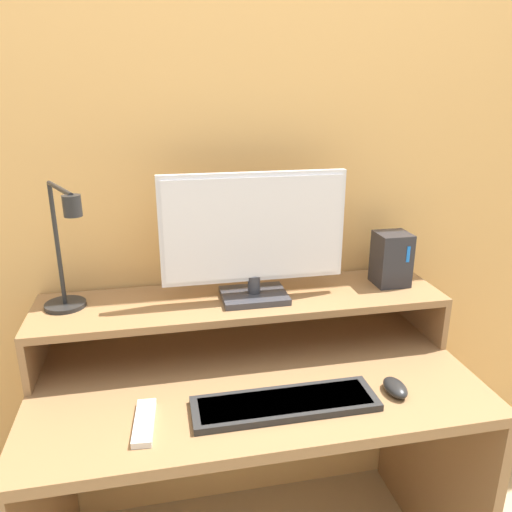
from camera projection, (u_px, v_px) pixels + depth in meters
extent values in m
cube|color=#E5AD60|center=(231.00, 159.00, 1.51)|extent=(6.00, 0.05, 2.50)
cube|color=olive|center=(254.00, 380.00, 1.38)|extent=(1.19, 0.62, 0.03)
cube|color=olive|center=(431.00, 454.00, 1.60)|extent=(0.03, 0.62, 0.67)
cube|color=olive|center=(35.00, 345.00, 1.39)|extent=(0.02, 0.29, 0.14)
cube|color=olive|center=(421.00, 309.00, 1.61)|extent=(0.02, 0.29, 0.14)
cube|color=olive|center=(243.00, 300.00, 1.48)|extent=(1.19, 0.29, 0.02)
cube|color=#38383D|center=(254.00, 295.00, 1.46)|extent=(0.19, 0.15, 0.02)
cylinder|color=#38383D|center=(254.00, 284.00, 1.45)|extent=(0.04, 0.04, 0.05)
cube|color=silver|center=(254.00, 228.00, 1.40)|extent=(0.53, 0.02, 0.31)
cube|color=silver|center=(254.00, 229.00, 1.39)|extent=(0.50, 0.01, 0.29)
cylinder|color=black|center=(65.00, 305.00, 1.40)|extent=(0.11, 0.11, 0.01)
cylinder|color=black|center=(57.00, 245.00, 1.35)|extent=(0.01, 0.01, 0.34)
cylinder|color=black|center=(59.00, 189.00, 1.22)|extent=(0.09, 0.18, 0.01)
cylinder|color=black|center=(72.00, 206.00, 1.15)|extent=(0.04, 0.04, 0.05)
cube|color=#28282D|center=(391.00, 259.00, 1.55)|extent=(0.10, 0.10, 0.17)
cube|color=#1972F2|center=(408.00, 254.00, 1.50)|extent=(0.01, 0.00, 0.05)
cube|color=#282828|center=(285.00, 404.00, 1.23)|extent=(0.46, 0.13, 0.02)
cube|color=black|center=(285.00, 402.00, 1.23)|extent=(0.43, 0.11, 0.01)
ellipsoid|color=black|center=(395.00, 388.00, 1.29)|extent=(0.05, 0.09, 0.03)
cube|color=white|center=(144.00, 422.00, 1.17)|extent=(0.06, 0.17, 0.02)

